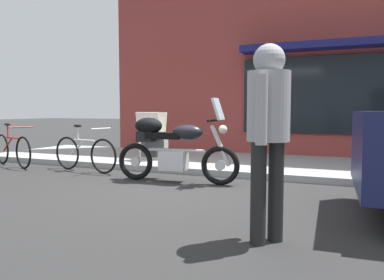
{
  "coord_description": "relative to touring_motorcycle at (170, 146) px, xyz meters",
  "views": [
    {
      "loc": [
        2.23,
        -5.26,
        1.2
      ],
      "look_at": [
        -0.26,
        0.64,
        0.7
      ],
      "focal_mm": 35.74,
      "sensor_mm": 36.0,
      "label": 1
    }
  ],
  "objects": [
    {
      "name": "parked_bicycle",
      "position": [
        -2.0,
        0.3,
        -0.23
      ],
      "size": [
        1.66,
        0.48,
        0.92
      ],
      "color": "black",
      "rests_on": "ground_plane"
    },
    {
      "name": "ground_plane",
      "position": [
        0.59,
        -0.46,
        -0.6
      ],
      "size": [
        80.0,
        80.0,
        0.0
      ],
      "primitive_type": "plane",
      "color": "#292929"
    },
    {
      "name": "second_bicycle_by_cafe",
      "position": [
        -3.89,
        0.27,
        -0.23
      ],
      "size": [
        1.66,
        0.7,
        0.92
      ],
      "color": "black",
      "rests_on": "ground_plane"
    },
    {
      "name": "sandwich_board_sign",
      "position": [
        -1.23,
        1.61,
        0.04
      ],
      "size": [
        0.55,
        0.43,
        1.03
      ],
      "color": "silver",
      "rests_on": "sidewalk_curb"
    },
    {
      "name": "pedestrian_walking",
      "position": [
        2.13,
        -2.33,
        0.52
      ],
      "size": [
        0.4,
        0.56,
        1.78
      ],
      "color": "black",
      "rests_on": "ground_plane"
    },
    {
      "name": "touring_motorcycle",
      "position": [
        0.0,
        0.0,
        0.0
      ],
      "size": [
        2.14,
        0.62,
        1.39
      ],
      "color": "black",
      "rests_on": "ground_plane"
    }
  ]
}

